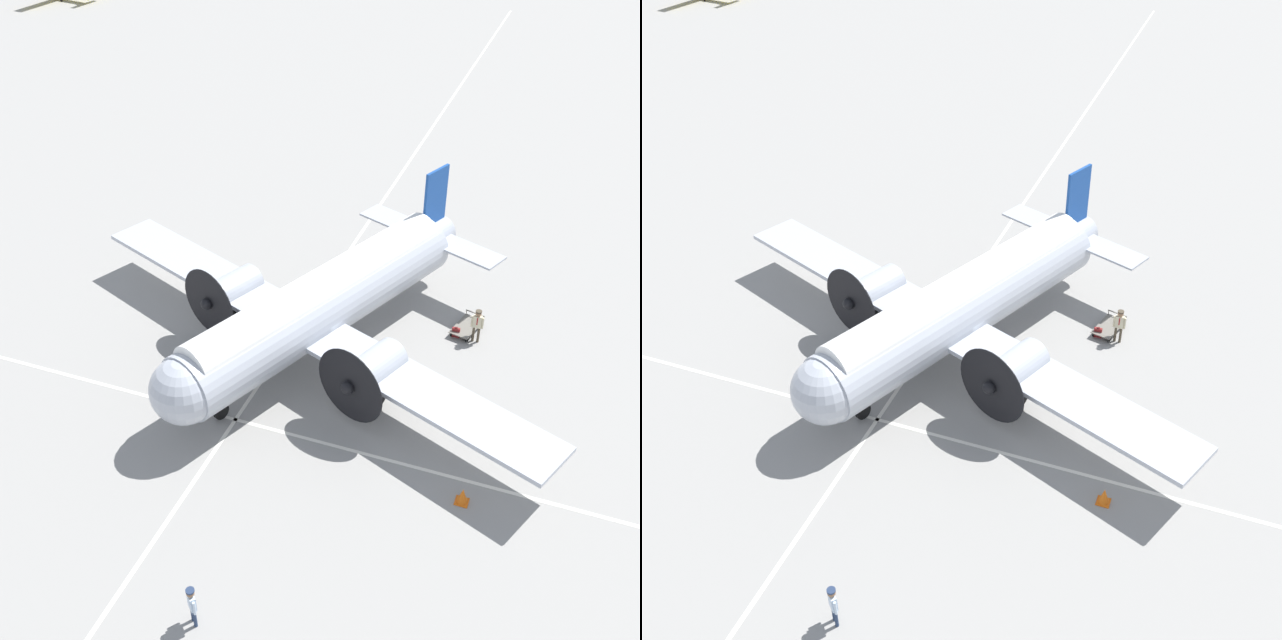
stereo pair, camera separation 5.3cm
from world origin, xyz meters
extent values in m
plane|color=gray|center=(0.00, 0.00, 0.00)|extent=(300.00, 300.00, 0.00)
cube|color=silver|center=(0.00, 5.29, 0.00)|extent=(120.00, 0.16, 0.01)
cube|color=silver|center=(1.65, 0.00, 0.00)|extent=(0.16, 120.00, 0.01)
cylinder|color=#ADB2BC|center=(0.00, 0.00, 2.49)|extent=(8.27, 14.86, 2.78)
cylinder|color=white|center=(0.00, 0.00, 3.25)|extent=(7.22, 13.87, 1.95)
sphere|color=#ADB2BC|center=(2.85, 6.90, 2.49)|extent=(2.64, 2.64, 2.64)
cylinder|color=#ADB2BC|center=(-2.85, -6.90, 2.63)|extent=(2.52, 3.28, 1.53)
cube|color=#194799|center=(-3.06, -7.40, 4.57)|extent=(0.75, 1.57, 3.20)
cube|color=#ADB2BC|center=(-2.99, -7.24, 2.77)|extent=(7.73, 4.31, 0.10)
cube|color=#ADB2BC|center=(0.42, 1.01, 2.14)|extent=(23.33, 11.45, 0.20)
cylinder|color=#ADB2BC|center=(-3.30, 2.82, 2.16)|extent=(2.39, 2.94, 1.53)
cylinder|color=black|center=(-2.76, 4.12, 2.16)|extent=(2.98, 1.26, 3.21)
sphere|color=black|center=(-2.71, 4.23, 2.16)|extent=(0.54, 0.54, 0.54)
cylinder|color=#ADB2BC|center=(4.33, -0.33, 2.16)|extent=(2.39, 2.94, 1.53)
cylinder|color=black|center=(4.86, 0.97, 2.16)|extent=(2.98, 1.26, 3.21)
sphere|color=black|center=(4.91, 1.08, 2.16)|extent=(0.54, 0.54, 0.54)
cylinder|color=#4C4C51|center=(-3.40, 2.58, 1.05)|extent=(0.18, 0.18, 1.00)
cylinder|color=black|center=(-3.40, 2.58, 0.55)|extent=(0.70, 1.13, 1.10)
cylinder|color=#4C4C51|center=(4.23, -0.56, 1.05)|extent=(0.18, 0.18, 1.00)
cylinder|color=black|center=(4.23, -0.56, 0.55)|extent=(0.70, 1.13, 1.10)
cylinder|color=#4C4C51|center=(2.22, 5.39, 0.79)|extent=(0.14, 0.14, 0.89)
cylinder|color=black|center=(2.22, 5.39, 0.35)|extent=(0.43, 0.72, 0.70)
cylinder|color=navy|center=(-1.05, 13.99, 0.39)|extent=(0.11, 0.11, 0.79)
cylinder|color=navy|center=(-1.22, 14.15, 0.39)|extent=(0.11, 0.11, 0.79)
cube|color=silver|center=(-1.14, 14.07, 1.08)|extent=(0.40, 0.39, 0.59)
sphere|color=#8C6647|center=(-1.14, 14.07, 1.51)|extent=(0.26, 0.26, 0.26)
cylinder|color=silver|center=(-0.97, 13.91, 1.05)|extent=(0.09, 0.09, 0.56)
cylinder|color=silver|center=(-1.31, 14.23, 1.05)|extent=(0.09, 0.09, 0.56)
cube|color=black|center=(-1.20, 14.00, 1.15)|extent=(0.04, 0.04, 0.38)
cylinder|color=navy|center=(-1.14, 14.07, 1.62)|extent=(0.39, 0.39, 0.07)
cylinder|color=#473D2D|center=(-6.43, -3.28, 0.40)|extent=(0.12, 0.12, 0.80)
cylinder|color=#473D2D|center=(-6.19, -3.28, 0.40)|extent=(0.12, 0.12, 0.80)
cube|color=beige|center=(-6.31, -3.28, 1.11)|extent=(0.39, 0.18, 0.60)
sphere|color=#8C6647|center=(-6.31, -3.28, 1.54)|extent=(0.27, 0.27, 0.27)
cylinder|color=beige|center=(-6.55, -3.28, 1.07)|extent=(0.09, 0.09, 0.57)
cylinder|color=beige|center=(-6.07, -3.28, 1.07)|extent=(0.09, 0.09, 0.57)
cube|color=maroon|center=(-6.31, -3.18, 1.18)|extent=(0.05, 0.01, 0.39)
cylinder|color=#473D2D|center=(-6.31, -3.28, 1.66)|extent=(0.28, 0.28, 0.07)
cube|color=maroon|center=(-5.40, -3.30, 0.25)|extent=(0.36, 0.12, 0.50)
cube|color=#551515|center=(-5.40, -3.30, 0.53)|extent=(0.13, 0.09, 0.02)
cube|color=#6B665B|center=(-5.77, -3.87, 0.30)|extent=(1.36, 1.98, 0.04)
cube|color=#6B665B|center=(-5.98, -4.71, 0.54)|extent=(0.93, 0.27, 0.04)
cylinder|color=#6B665B|center=(-6.42, -4.60, 0.43)|extent=(0.04, 0.04, 0.22)
cylinder|color=#6B665B|center=(-5.55, -4.82, 0.43)|extent=(0.04, 0.04, 0.22)
cylinder|color=black|center=(-5.98, -3.12, 0.14)|extent=(0.13, 0.29, 0.28)
cylinder|color=black|center=(-5.24, -3.30, 0.14)|extent=(0.13, 0.29, 0.28)
cylinder|color=black|center=(-6.31, -4.44, 0.14)|extent=(0.13, 0.29, 0.28)
cylinder|color=black|center=(-5.57, -4.63, 0.14)|extent=(0.13, 0.29, 0.28)
cylinder|color=black|center=(46.86, -46.89, 0.14)|extent=(0.29, 0.12, 0.28)
cube|color=orange|center=(-7.82, 6.35, 0.01)|extent=(0.49, 0.49, 0.03)
cone|color=orange|center=(-7.82, 6.35, 0.32)|extent=(0.41, 0.41, 0.65)
camera|label=1|loc=(-9.92, 26.43, 22.09)|focal=45.00mm
camera|label=2|loc=(-9.97, 26.41, 22.09)|focal=45.00mm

